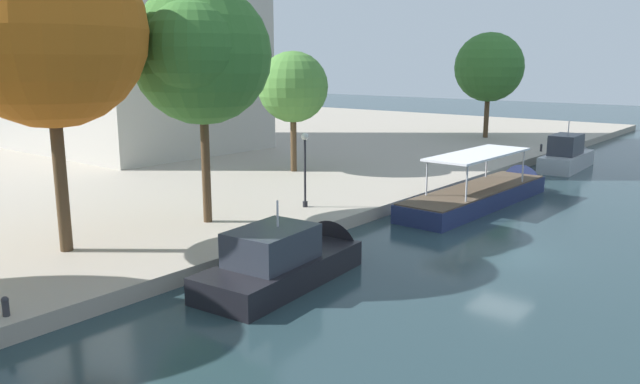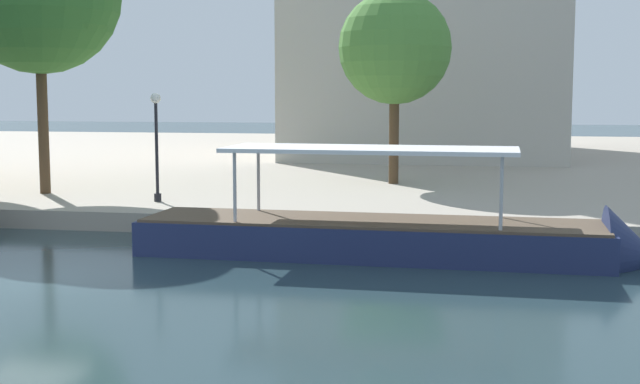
{
  "view_description": "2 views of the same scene",
  "coord_description": "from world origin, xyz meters",
  "views": [
    {
      "loc": [
        -25.19,
        -10.08,
        8.26
      ],
      "look_at": [
        -1.65,
        9.08,
        1.87
      ],
      "focal_mm": 34.38,
      "sensor_mm": 36.0,
      "label": 1
    },
    {
      "loc": [
        11.06,
        -19.49,
        4.73
      ],
      "look_at": [
        5.5,
        10.66,
        1.17
      ],
      "focal_mm": 48.62,
      "sensor_mm": 36.0,
      "label": 2
    }
  ],
  "objects": [
    {
      "name": "ground_plane",
      "position": [
        0.0,
        0.0,
        0.0
      ],
      "size": [
        220.0,
        220.0,
        0.0
      ],
      "primitive_type": "plane",
      "color": "#23383D"
    },
    {
      "name": "tour_boat_2",
      "position": [
        9.04,
        5.01,
        0.43
      ],
      "size": [
        14.67,
        3.38,
        4.22
      ],
      "rotation": [
        0.0,
        0.0,
        -0.03
      ],
      "color": "navy",
      "rests_on": "ground_plane"
    },
    {
      "name": "lamp_post",
      "position": [
        -0.7,
        10.89,
        3.1
      ],
      "size": [
        0.39,
        0.39,
        4.02
      ],
      "color": "black",
      "rests_on": "dock_promenade"
    },
    {
      "name": "dock_promenade",
      "position": [
        0.0,
        35.28,
        0.33
      ],
      "size": [
        120.0,
        55.0,
        0.66
      ],
      "primitive_type": "cube",
      "color": "#A39989",
      "rests_on": "ground_plane"
    },
    {
      "name": "tree_3",
      "position": [
        7.26,
        18.91,
        6.68
      ],
      "size": [
        4.96,
        4.96,
        8.47
      ],
      "color": "#4C3823",
      "rests_on": "dock_promenade"
    }
  ]
}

